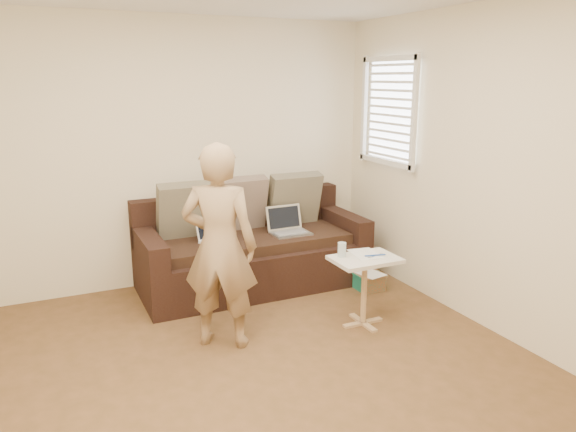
# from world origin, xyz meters

# --- Properties ---
(floor) EXTENTS (4.50, 4.50, 0.00)m
(floor) POSITION_xyz_m (0.00, 0.00, 0.00)
(floor) COLOR #523C1E
(floor) RESTS_ON ground
(wall_back) EXTENTS (4.00, 0.00, 4.00)m
(wall_back) POSITION_xyz_m (0.00, 2.25, 1.30)
(wall_back) COLOR beige
(wall_back) RESTS_ON ground
(wall_right) EXTENTS (0.00, 4.50, 4.50)m
(wall_right) POSITION_xyz_m (2.00, 0.00, 1.30)
(wall_right) COLOR beige
(wall_right) RESTS_ON ground
(window_blinds) EXTENTS (0.12, 0.88, 1.08)m
(window_blinds) POSITION_xyz_m (1.95, 1.50, 1.70)
(window_blinds) COLOR white
(window_blinds) RESTS_ON wall_right
(sofa) EXTENTS (2.20, 0.95, 0.85)m
(sofa) POSITION_xyz_m (0.59, 1.77, 0.42)
(sofa) COLOR black
(sofa) RESTS_ON ground
(pillow_left) EXTENTS (0.55, 0.29, 0.57)m
(pillow_left) POSITION_xyz_m (-0.01, 1.97, 0.79)
(pillow_left) COLOR brown
(pillow_left) RESTS_ON sofa
(pillow_mid) EXTENTS (0.55, 0.27, 0.57)m
(pillow_mid) POSITION_xyz_m (0.54, 2.02, 0.79)
(pillow_mid) COLOR brown
(pillow_mid) RESTS_ON sofa
(pillow_right) EXTENTS (0.55, 0.28, 0.57)m
(pillow_right) POSITION_xyz_m (1.14, 1.98, 0.79)
(pillow_right) COLOR brown
(pillow_right) RESTS_ON sofa
(laptop_silver) EXTENTS (0.38, 0.28, 0.25)m
(laptop_silver) POSITION_xyz_m (0.95, 1.66, 0.52)
(laptop_silver) COLOR #B7BABC
(laptop_silver) RESTS_ON sofa
(laptop_white) EXTENTS (0.37, 0.35, 0.22)m
(laptop_white) POSITION_xyz_m (0.21, 1.73, 0.52)
(laptop_white) COLOR white
(laptop_white) RESTS_ON sofa
(person) EXTENTS (0.70, 0.64, 1.58)m
(person) POSITION_xyz_m (-0.08, 0.73, 0.79)
(person) COLOR #9F8356
(person) RESTS_ON ground
(side_table) EXTENTS (0.54, 0.38, 0.59)m
(side_table) POSITION_xyz_m (1.10, 0.55, 0.30)
(side_table) COLOR silver
(side_table) RESTS_ON ground
(drinking_glass) EXTENTS (0.07, 0.07, 0.12)m
(drinking_glass) POSITION_xyz_m (0.94, 0.65, 0.65)
(drinking_glass) COLOR silver
(drinking_glass) RESTS_ON side_table
(scissors) EXTENTS (0.19, 0.13, 0.02)m
(scissors) POSITION_xyz_m (1.19, 0.54, 0.60)
(scissors) COLOR silver
(scissors) RESTS_ON side_table
(paper_on_table) EXTENTS (0.25, 0.33, 0.00)m
(paper_on_table) POSITION_xyz_m (1.15, 0.63, 0.59)
(paper_on_table) COLOR white
(paper_on_table) RESTS_ON side_table
(striped_box) EXTENTS (0.27, 0.27, 0.17)m
(striped_box) POSITION_xyz_m (1.58, 1.20, 0.08)
(striped_box) COLOR #D4451F
(striped_box) RESTS_ON ground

